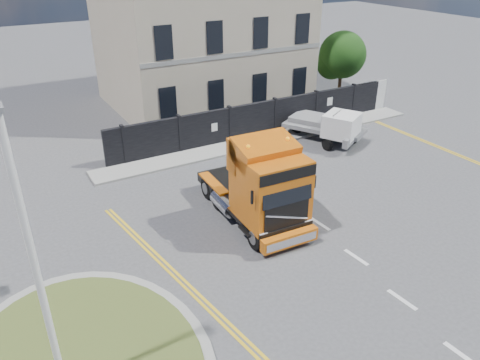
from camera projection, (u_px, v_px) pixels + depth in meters
ground at (252, 240)px, 17.64m from camera, size 120.00×120.00×0.00m
hoarding_fence at (268, 117)px, 27.06m from camera, size 18.80×0.25×2.00m
georgian_building at (200, 16)px, 30.45m from camera, size 12.30×10.30×12.80m
tree at (340, 57)px, 32.01m from camera, size 3.20×3.20×4.80m
pavement_far at (268, 139)px, 26.54m from camera, size 20.00×1.60×0.12m
truck at (262, 188)px, 17.88m from camera, size 2.53×6.15×3.63m
flatbed_pickup at (335, 126)px, 25.70m from camera, size 3.72×4.97×1.87m
lamppost_island at (36, 269)px, 9.84m from camera, size 0.23×0.46×7.46m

